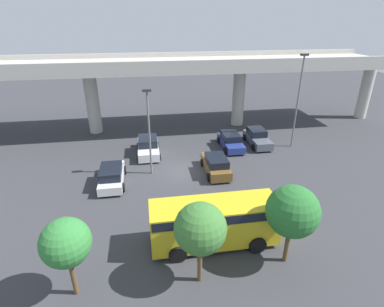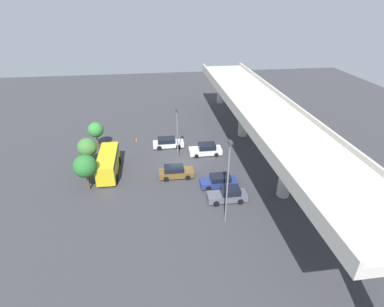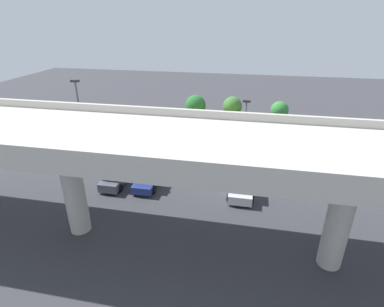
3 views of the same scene
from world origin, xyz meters
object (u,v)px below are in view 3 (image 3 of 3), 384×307
object	(u,v)px
parked_car_1	(241,185)
traffic_cone	(295,148)
parked_car_2	(190,156)
parked_car_4	(117,176)
parked_car_0	(274,162)
tree_front_left	(280,110)
tree_front_far_right	(196,105)
tree_front_centre	(232,106)
shuttle_bus	(220,123)
lamp_post_near_aisle	(244,131)
parked_car_3	(149,178)
lamp_post_mid_lot	(82,123)

from	to	relation	value
parked_car_1	traffic_cone	xyz separation A→B (m)	(-5.63, -10.23, -0.43)
parked_car_2	parked_car_4	size ratio (longest dim) A/B	0.99
parked_car_0	tree_front_left	xyz separation A→B (m)	(-0.92, -10.50, 2.35)
parked_car_4	tree_front_far_right	world-z (taller)	tree_front_far_right
tree_front_centre	tree_front_far_right	xyz separation A→B (m)	(4.87, 0.57, 0.00)
parked_car_2	tree_front_centre	world-z (taller)	tree_front_centre
parked_car_4	tree_front_far_right	distance (m)	16.80
parked_car_0	shuttle_bus	world-z (taller)	shuttle_bus
lamp_post_near_aisle	tree_front_left	bearing A→B (deg)	-109.29
parked_car_3	tree_front_centre	world-z (taller)	tree_front_centre
parked_car_0	tree_front_centre	xyz separation A→B (m)	(5.13, -10.69, 2.51)
lamp_post_near_aisle	tree_front_centre	xyz separation A→B (m)	(1.93, -11.95, -1.06)
parked_car_1	lamp_post_near_aisle	xyz separation A→B (m)	(0.14, -4.12, 3.55)
parked_car_4	shuttle_bus	distance (m)	16.11
parked_car_1	tree_front_left	distance (m)	16.53
lamp_post_near_aisle	tree_front_far_right	size ratio (longest dim) A/B	1.57
parked_car_2	parked_car_4	xyz separation A→B (m)	(5.73, 5.43, -0.01)
tree_front_centre	parked_car_1	bearing A→B (deg)	97.36
parked_car_1	shuttle_bus	xyz separation A→B (m)	(3.41, -13.48, 0.88)
shuttle_bus	lamp_post_near_aisle	xyz separation A→B (m)	(-3.27, 9.36, 2.67)
parked_car_3	lamp_post_mid_lot	distance (m)	7.84
parked_car_3	tree_front_left	size ratio (longest dim) A/B	1.07
parked_car_1	lamp_post_near_aisle	distance (m)	5.44
parked_car_2	traffic_cone	size ratio (longest dim) A/B	6.32
parked_car_0	parked_car_3	bearing A→B (deg)	-64.03
parked_car_0	parked_car_2	size ratio (longest dim) A/B	1.05
parked_car_0	tree_front_far_right	bearing A→B (deg)	-135.36
traffic_cone	shuttle_bus	bearing A→B (deg)	-19.74
parked_car_2	shuttle_bus	distance (m)	8.90
parked_car_0	tree_front_centre	world-z (taller)	tree_front_centre
parked_car_3	parked_car_1	bearing A→B (deg)	-88.72
parked_car_4	lamp_post_near_aisle	distance (m)	12.62
parked_car_3	lamp_post_near_aisle	xyz separation A→B (m)	(-8.22, -4.30, 3.59)
lamp_post_mid_lot	lamp_post_near_aisle	bearing A→B (deg)	-166.14
parked_car_1	tree_front_centre	size ratio (longest dim) A/B	1.05
lamp_post_mid_lot	shuttle_bus	bearing A→B (deg)	-131.04
parked_car_1	tree_front_far_right	xyz separation A→B (m)	(6.95, -15.50, 2.48)
parked_car_4	lamp_post_mid_lot	distance (m)	5.76
parked_car_0	tree_front_centre	bearing A→B (deg)	-154.38
parked_car_3	traffic_cone	size ratio (longest dim) A/B	6.47
parked_car_0	tree_front_left	distance (m)	10.80
parked_car_1	parked_car_3	size ratio (longest dim) A/B	1.05
parked_car_3	parked_car_4	distance (m)	2.98
lamp_post_near_aisle	tree_front_left	xyz separation A→B (m)	(-4.12, -11.76, -1.22)
lamp_post_mid_lot	traffic_cone	distance (m)	23.05
parked_car_0	parked_car_2	world-z (taller)	parked_car_2
parked_car_4	tree_front_far_right	bearing A→B (deg)	-15.26
parked_car_0	lamp_post_near_aisle	size ratio (longest dim) A/B	0.64
parked_car_1	tree_front_left	world-z (taller)	tree_front_left
parked_car_0	tree_front_far_right	world-z (taller)	tree_front_far_right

